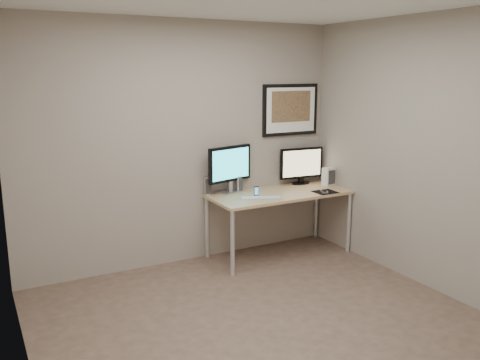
{
  "coord_description": "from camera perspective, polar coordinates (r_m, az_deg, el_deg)",
  "views": [
    {
      "loc": [
        -2.03,
        -3.32,
        2.08
      ],
      "look_at": [
        0.36,
        1.1,
        0.99
      ],
      "focal_mm": 38.0,
      "sensor_mm": 36.0,
      "label": 1
    }
  ],
  "objects": [
    {
      "name": "mousepad",
      "position": [
        5.81,
        9.54,
        -1.33
      ],
      "size": [
        0.25,
        0.23,
        0.0
      ],
      "primitive_type": "cube",
      "rotation": [
        0.0,
        0.0,
        -0.02
      ],
      "color": "black",
      "rests_on": "desk"
    },
    {
      "name": "speaker_right",
      "position": [
        5.75,
        -0.16,
        -0.42
      ],
      "size": [
        0.08,
        0.08,
        0.18
      ],
      "primitive_type": "cylinder",
      "rotation": [
        0.0,
        0.0,
        0.2
      ],
      "color": "#BABABF",
      "rests_on": "desk"
    },
    {
      "name": "speaker_left",
      "position": [
        5.61,
        -3.67,
        -0.64
      ],
      "size": [
        0.1,
        0.1,
        0.2
      ],
      "primitive_type": "cylinder",
      "rotation": [
        0.0,
        0.0,
        -0.23
      ],
      "color": "#BABABF",
      "rests_on": "desk"
    },
    {
      "name": "phone_dock",
      "position": [
        5.51,
        1.85,
        -1.31
      ],
      "size": [
        0.06,
        0.06,
        0.12
      ],
      "primitive_type": "cube",
      "rotation": [
        0.0,
        0.0,
        -0.17
      ],
      "color": "black",
      "rests_on": "desk"
    },
    {
      "name": "desk",
      "position": [
        5.74,
        4.43,
        -2.05
      ],
      "size": [
        1.6,
        0.7,
        0.73
      ],
      "color": "#A67A50",
      "rests_on": "floor"
    },
    {
      "name": "room",
      "position": [
        4.3,
        -0.08,
        6.45
      ],
      "size": [
        3.6,
        3.6,
        3.6
      ],
      "color": "white",
      "rests_on": "ground"
    },
    {
      "name": "framed_art",
      "position": [
        6.05,
        5.68,
        7.86
      ],
      "size": [
        0.75,
        0.04,
        0.6
      ],
      "color": "black",
      "rests_on": "room"
    },
    {
      "name": "floor",
      "position": [
        4.41,
        2.81,
        -15.89
      ],
      "size": [
        3.6,
        3.6,
        0.0
      ],
      "primitive_type": "plane",
      "color": "#4C3F2F",
      "rests_on": "ground"
    },
    {
      "name": "monitor_large",
      "position": [
        5.63,
        -1.14,
        1.44
      ],
      "size": [
        0.57,
        0.25,
        0.53
      ],
      "rotation": [
        0.0,
        0.0,
        0.24
      ],
      "color": "#BABABF",
      "rests_on": "desk"
    },
    {
      "name": "keyboard",
      "position": [
        5.45,
        2.33,
        -2.01
      ],
      "size": [
        0.45,
        0.28,
        0.02
      ],
      "primitive_type": "cube",
      "rotation": [
        0.0,
        0.0,
        -0.4
      ],
      "color": "silver",
      "rests_on": "desk"
    },
    {
      "name": "fan_unit",
      "position": [
        6.14,
        9.93,
        0.4
      ],
      "size": [
        0.15,
        0.12,
        0.21
      ],
      "primitive_type": "cube",
      "rotation": [
        0.0,
        0.0,
        0.13
      ],
      "color": "silver",
      "rests_on": "desk"
    },
    {
      "name": "monitor_tv",
      "position": [
        6.14,
        6.9,
        1.71
      ],
      "size": [
        0.56,
        0.15,
        0.44
      ],
      "rotation": [
        0.0,
        0.0,
        -0.09
      ],
      "color": "black",
      "rests_on": "desk"
    },
    {
      "name": "mouse",
      "position": [
        5.77,
        9.43,
        -1.21
      ],
      "size": [
        0.1,
        0.12,
        0.04
      ],
      "primitive_type": "ellipsoid",
      "rotation": [
        0.0,
        0.0,
        -0.43
      ],
      "color": "black",
      "rests_on": "mousepad"
    }
  ]
}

